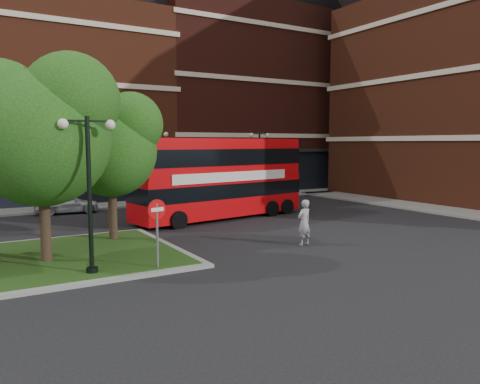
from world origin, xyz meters
TOP-DOWN VIEW (x-y plane):
  - ground at (0.00, 0.00)m, footprint 120.00×120.00m
  - pavement_far at (0.00, 16.50)m, footprint 44.00×3.00m
  - pavement_side at (16.50, 2.00)m, footprint 3.00×28.00m
  - terrace_far_right at (14.00, 24.00)m, footprint 18.00×12.00m
  - tree_island_west at (-6.60, 2.58)m, footprint 5.40×4.71m
  - tree_island_east at (-3.58, 5.06)m, footprint 4.46×3.90m
  - lamp_island at (-5.50, 0.20)m, footprint 1.72×0.36m
  - lamp_far_left at (2.00, 14.50)m, footprint 1.72×0.36m
  - lamp_far_right at (10.00, 14.50)m, footprint 1.72×0.36m
  - bus at (3.34, 8.18)m, footprint 10.41×3.91m
  - woman at (3.13, 0.49)m, footprint 0.75×0.55m
  - car_silver at (-3.66, 14.50)m, footprint 3.72×1.73m
  - car_white at (6.37, 14.50)m, footprint 4.10×1.82m
  - no_entry_sign at (-3.50, -0.26)m, footprint 0.65×0.17m

SIDE VIEW (x-z plane):
  - ground at x=0.00m, z-range 0.00..0.00m
  - pavement_far at x=0.00m, z-range 0.00..0.12m
  - pavement_side at x=16.50m, z-range 0.00..0.12m
  - car_silver at x=-3.66m, z-range 0.00..1.23m
  - car_white at x=6.37m, z-range 0.00..1.31m
  - woman at x=3.13m, z-range 0.00..1.87m
  - no_entry_sign at x=-3.50m, z-range 0.51..2.88m
  - bus at x=3.34m, z-range 0.61..4.49m
  - lamp_island at x=-5.50m, z-range 0.33..5.33m
  - lamp_far_left at x=2.00m, z-range 0.33..5.33m
  - lamp_far_right at x=10.00m, z-range 0.33..5.33m
  - tree_island_east at x=-3.58m, z-range 1.10..7.39m
  - tree_island_west at x=-6.60m, z-range 1.19..8.40m
  - terrace_far_right at x=14.00m, z-range 0.00..16.00m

